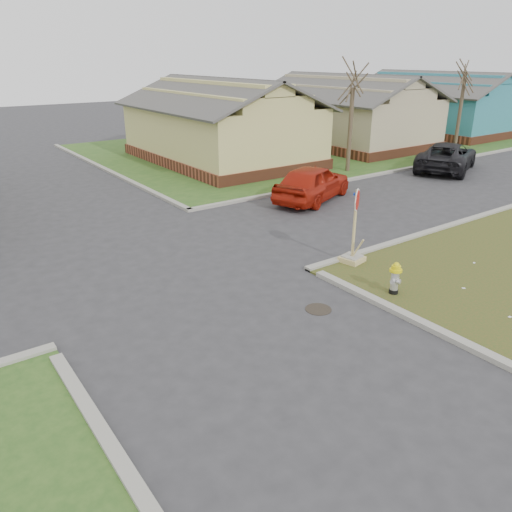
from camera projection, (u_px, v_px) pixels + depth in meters
ground at (231, 328)px, 11.33m from camera, size 120.00×120.00×0.00m
verge_far_right at (348, 139)px, 36.78m from camera, size 37.00×19.00×0.05m
curbs at (141, 260)px, 15.10m from camera, size 80.00×40.00×0.12m
manhole at (318, 309)px, 12.14m from camera, size 0.64×0.64×0.01m
side_house_yellow at (220, 123)px, 28.35m from camera, size 7.60×11.60×4.70m
side_house_tan at (346, 112)px, 33.76m from camera, size 7.60×11.60×4.70m
side_house_teal at (436, 104)px, 39.16m from camera, size 7.60×11.60×4.70m
tree_mid_right at (350, 130)px, 25.78m from camera, size 0.22×0.22×4.20m
tree_far_right at (460, 112)px, 31.31m from camera, size 0.22×0.22×4.76m
fire_hydrant at (395, 276)px, 12.69m from camera, size 0.32×0.32×0.86m
stop_sign at (353, 246)px, 14.65m from camera, size 0.63×0.62×2.23m
red_sedan at (312, 183)px, 21.00m from camera, size 4.88×3.41×1.54m
dark_pickup at (447, 156)px, 26.56m from camera, size 5.90×4.50×1.49m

